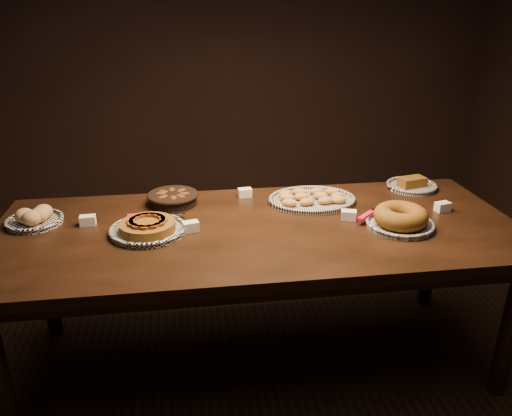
{
  "coord_description": "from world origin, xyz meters",
  "views": [
    {
      "loc": [
        -0.3,
        -2.05,
        1.7
      ],
      "look_at": [
        -0.0,
        0.05,
        0.82
      ],
      "focal_mm": 35.0,
      "sensor_mm": 36.0,
      "label": 1
    }
  ],
  "objects": [
    {
      "name": "ground",
      "position": [
        0.0,
        0.0,
        0.0
      ],
      "size": [
        5.0,
        5.0,
        0.0
      ],
      "primitive_type": "plane",
      "color": "black",
      "rests_on": "ground"
    },
    {
      "name": "buffet_table",
      "position": [
        0.0,
        0.0,
        0.68
      ],
      "size": [
        2.4,
        1.0,
        0.75
      ],
      "color": "black",
      "rests_on": "ground"
    },
    {
      "name": "apple_tart_plate",
      "position": [
        -0.5,
        0.0,
        0.77
      ],
      "size": [
        0.34,
        0.34,
        0.06
      ],
      "rotation": [
        0.0,
        0.0,
        0.43
      ],
      "color": "white",
      "rests_on": "buffet_table"
    },
    {
      "name": "madeleine_platter",
      "position": [
        0.31,
        0.26,
        0.77
      ],
      "size": [
        0.44,
        0.36,
        0.05
      ],
      "rotation": [
        0.0,
        0.0,
        -0.25
      ],
      "color": "black",
      "rests_on": "buffet_table"
    },
    {
      "name": "bundt_cake_plate",
      "position": [
        0.64,
        -0.1,
        0.79
      ],
      "size": [
        0.34,
        0.38,
        0.1
      ],
      "rotation": [
        0.0,
        0.0,
        -0.01
      ],
      "color": "black",
      "rests_on": "buffet_table"
    },
    {
      "name": "croissant_basket",
      "position": [
        -0.39,
        0.33,
        0.79
      ],
      "size": [
        0.3,
        0.3,
        0.06
      ],
      "rotation": [
        0.0,
        0.0,
        0.34
      ],
      "color": "black",
      "rests_on": "buffet_table"
    },
    {
      "name": "bread_roll_plate",
      "position": [
        -1.02,
        0.17,
        0.78
      ],
      "size": [
        0.26,
        0.26,
        0.08
      ],
      "rotation": [
        0.0,
        0.0,
        -0.05
      ],
      "color": "white",
      "rests_on": "buffet_table"
    },
    {
      "name": "loaf_plate",
      "position": [
        0.91,
        0.38,
        0.77
      ],
      "size": [
        0.27,
        0.27,
        0.06
      ],
      "rotation": [
        0.0,
        0.0,
        0.23
      ],
      "color": "black",
      "rests_on": "buffet_table"
    },
    {
      "name": "tent_cards",
      "position": [
        0.05,
        0.11,
        0.77
      ],
      "size": [
        1.77,
        0.44,
        0.04
      ],
      "color": "white",
      "rests_on": "buffet_table"
    }
  ]
}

